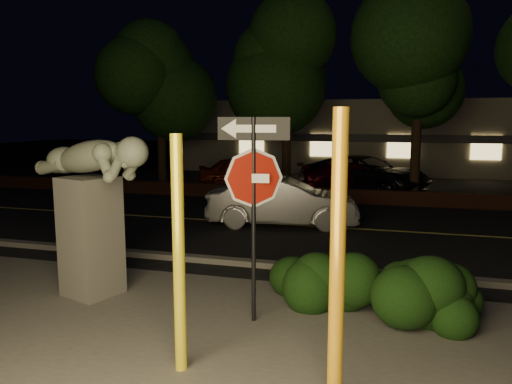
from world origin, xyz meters
TOP-DOWN VIEW (x-y plane):
  - ground at (0.00, 10.00)m, footprint 90.00×90.00m
  - patio at (0.00, -1.00)m, footprint 14.00×6.00m
  - road at (0.00, 7.00)m, footprint 80.00×8.00m
  - lane_marking at (0.00, 7.00)m, footprint 80.00×0.12m
  - curb at (0.00, 2.90)m, footprint 80.00×0.25m
  - brick_wall at (0.00, 11.30)m, footprint 40.00×0.35m
  - parking_lot at (0.00, 17.00)m, footprint 40.00×12.00m
  - building at (0.00, 24.99)m, footprint 22.00×10.20m
  - tree_far_a at (-8.00, 13.00)m, footprint 4.60×4.60m
  - tree_far_b at (-2.50, 13.20)m, footprint 5.20×5.20m
  - tree_far_c at (2.50, 12.80)m, footprint 4.80×4.80m
  - yellow_pole_left at (-0.51, -1.47)m, footprint 0.14×0.14m
  - yellow_pole_right at (1.38, -1.85)m, footprint 0.16×0.16m
  - signpost at (-0.08, 0.17)m, footprint 1.02×0.21m
  - sculpture at (-3.03, 0.51)m, footprint 2.54×1.41m
  - hedge_center at (0.84, 1.17)m, footprint 2.13×1.22m
  - hedge_right at (2.50, 0.98)m, footprint 1.68×1.29m
  - hedge_far_right at (2.45, 0.59)m, footprint 1.86×1.57m
  - silver_sedan at (-1.19, 6.87)m, footprint 4.39×2.17m
  - parked_car_red at (-4.55, 13.97)m, footprint 4.31×2.86m
  - parked_car_darkred at (0.05, 13.98)m, footprint 4.61×3.20m
  - parked_car_dark at (0.60, 14.28)m, footprint 5.87×4.47m

SIDE VIEW (x-z plane):
  - ground at x=0.00m, z-range 0.00..0.00m
  - road at x=0.00m, z-range 0.00..0.01m
  - parking_lot at x=0.00m, z-range 0.00..0.01m
  - patio at x=0.00m, z-range 0.00..0.02m
  - lane_marking at x=0.00m, z-range 0.02..0.02m
  - curb at x=0.00m, z-range 0.00..0.12m
  - brick_wall at x=0.00m, z-range 0.00..0.50m
  - hedge_right at x=2.50m, z-range 0.00..0.97m
  - hedge_center at x=0.84m, z-range 0.00..1.05m
  - hedge_far_right at x=2.45m, z-range 0.00..1.10m
  - parked_car_darkred at x=0.05m, z-range 0.00..1.24m
  - parked_car_red at x=-4.55m, z-range 0.00..1.36m
  - silver_sedan at x=-1.19m, z-range 0.00..1.38m
  - parked_car_dark at x=0.60m, z-range 0.00..1.48m
  - yellow_pole_left at x=-0.51m, z-range 0.00..2.86m
  - yellow_pole_right at x=1.38m, z-range 0.00..3.14m
  - sculpture at x=-3.03m, z-range 0.32..3.07m
  - building at x=0.00m, z-range 0.00..4.00m
  - signpost at x=-0.08m, z-range 0.64..3.69m
  - tree_far_a at x=-8.00m, z-range 1.63..9.06m
  - tree_far_c at x=2.50m, z-range 1.74..9.58m
  - tree_far_b at x=-2.50m, z-range 1.85..10.26m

